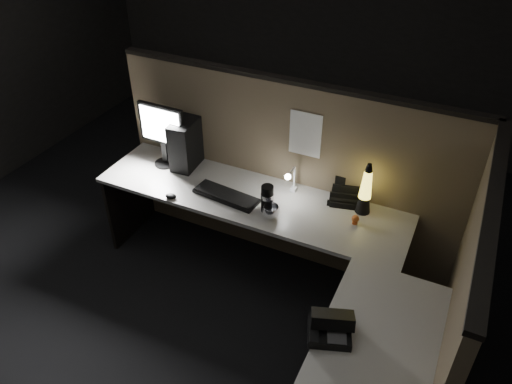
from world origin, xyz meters
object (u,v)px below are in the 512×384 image
at_px(keyboard, 226,196).
at_px(lava_lamp, 365,192).
at_px(desk_phone, 330,327).
at_px(pc_tower, 188,142).
at_px(monitor, 162,129).

relative_size(keyboard, lava_lamp, 1.26).
height_order(keyboard, desk_phone, desk_phone).
distance_m(keyboard, lava_lamp, 0.98).
height_order(pc_tower, lava_lamp, lava_lamp).
relative_size(pc_tower, keyboard, 0.78).
bearing_deg(pc_tower, monitor, -155.86).
xyz_separation_m(monitor, desk_phone, (1.70, -1.02, -0.25)).
bearing_deg(lava_lamp, pc_tower, 179.02).
bearing_deg(keyboard, monitor, 169.38).
relative_size(pc_tower, desk_phone, 1.39).
distance_m(monitor, desk_phone, 1.99).
bearing_deg(pc_tower, lava_lamp, -5.26).
relative_size(monitor, lava_lamp, 1.28).
relative_size(lava_lamp, desk_phone, 1.42).
height_order(keyboard, lava_lamp, lava_lamp).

